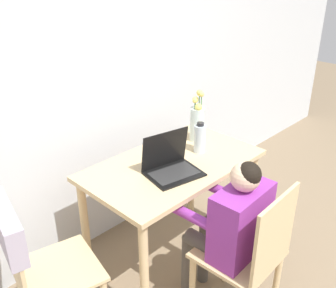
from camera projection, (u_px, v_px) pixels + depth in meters
The scene contains 8 objects.
wall_back at pixel (94, 67), 2.45m from camera, with size 6.40×0.05×2.50m.
dining_table at pixel (173, 178), 2.44m from camera, with size 1.09×0.64×0.74m.
chair_occupied at pixel (249, 256), 2.07m from camera, with size 0.42×0.42×0.88m.
chair_spare at pixel (29, 254), 1.88m from camera, with size 0.51×0.48×0.89m.
person_seated at pixel (232, 222), 2.07m from camera, with size 0.37×0.43×1.00m.
laptop at pixel (170, 163), 2.27m from camera, with size 0.34×0.29×0.24m.
flower_vase at pixel (197, 121), 2.62m from camera, with size 0.10×0.10×0.35m.
water_bottle at pixel (200, 138), 2.48m from camera, with size 0.07×0.07×0.20m.
Camera 1 is at (-1.40, 0.21, 1.90)m, focal length 42.00 mm.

